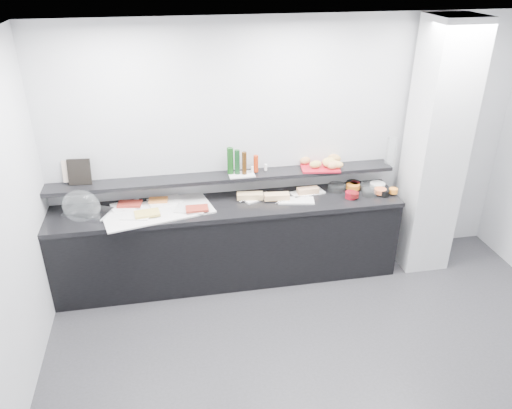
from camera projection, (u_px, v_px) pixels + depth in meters
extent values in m
plane|color=#2D2D30|center=(341.00, 384.00, 4.16)|extent=(5.00, 5.00, 0.00)
cube|color=#B5B8BC|center=(288.00, 148.00, 5.29)|extent=(5.00, 0.02, 2.70)
plane|color=white|center=(376.00, 52.00, 2.93)|extent=(5.00, 5.00, 0.00)
cube|color=silver|center=(435.00, 151.00, 5.23)|extent=(0.50, 0.50, 2.70)
cube|color=black|center=(229.00, 244.00, 5.34)|extent=(3.60, 0.60, 0.85)
cube|color=black|center=(228.00, 206.00, 5.13)|extent=(3.62, 0.62, 0.05)
cube|color=black|center=(225.00, 177.00, 5.17)|extent=(3.60, 0.25, 0.04)
cube|color=#ADAEB4|center=(88.00, 213.00, 4.91)|extent=(0.50, 0.43, 0.04)
ellipsoid|color=silver|center=(81.00, 207.00, 4.81)|extent=(0.43, 0.35, 0.34)
cube|color=silver|center=(158.00, 211.00, 4.97)|extent=(1.15, 0.73, 0.01)
cube|color=white|center=(126.00, 206.00, 5.04)|extent=(0.34, 0.27, 0.01)
cube|color=maroon|center=(130.00, 204.00, 5.04)|extent=(0.25, 0.18, 0.02)
cube|color=white|center=(165.00, 201.00, 5.13)|extent=(0.38, 0.29, 0.01)
cube|color=orange|center=(158.00, 200.00, 5.12)|extent=(0.20, 0.14, 0.02)
cube|color=white|center=(136.00, 216.00, 4.86)|extent=(0.31, 0.24, 0.01)
cube|color=#D9BC54|center=(147.00, 213.00, 4.86)|extent=(0.26, 0.18, 0.02)
cube|color=silver|center=(191.00, 209.00, 4.99)|extent=(0.35, 0.28, 0.01)
cube|color=maroon|center=(197.00, 209.00, 4.95)|extent=(0.22, 0.14, 0.02)
cube|color=white|center=(258.00, 198.00, 5.24)|extent=(0.34, 0.24, 0.01)
cube|color=tan|center=(250.00, 196.00, 5.20)|extent=(0.28, 0.14, 0.06)
cylinder|color=silver|center=(245.00, 200.00, 5.16)|extent=(0.15, 0.07, 0.01)
cube|color=white|center=(296.00, 201.00, 5.18)|extent=(0.40, 0.23, 0.01)
cube|color=#DDAC74|center=(277.00, 196.00, 5.18)|extent=(0.27, 0.12, 0.06)
cylinder|color=#B0B2B7|center=(281.00, 202.00, 5.14)|extent=(0.15, 0.07, 0.01)
cube|color=white|center=(307.00, 193.00, 5.35)|extent=(0.39, 0.23, 0.01)
cube|color=tan|center=(308.00, 190.00, 5.31)|extent=(0.23, 0.10, 0.06)
cylinder|color=#B2B4B9|center=(311.00, 196.00, 5.26)|extent=(0.16, 0.04, 0.01)
cylinder|color=white|center=(337.00, 187.00, 5.40)|extent=(0.24, 0.24, 0.07)
cylinder|color=orange|center=(353.00, 186.00, 5.40)|extent=(0.16, 0.16, 0.05)
cylinder|color=black|center=(353.00, 185.00, 5.46)|extent=(0.17, 0.17, 0.07)
cylinder|color=#560C0F|center=(355.00, 185.00, 5.44)|extent=(0.11, 0.11, 0.05)
cylinder|color=white|center=(368.00, 187.00, 5.42)|extent=(0.25, 0.25, 0.07)
cylinder|color=silver|center=(377.00, 185.00, 5.42)|extent=(0.17, 0.17, 0.05)
cylinder|color=maroon|center=(351.00, 195.00, 5.24)|extent=(0.12, 0.12, 0.07)
cylinder|color=#5A0C0E|center=(354.00, 195.00, 5.21)|extent=(0.12, 0.12, 0.05)
cylinder|color=white|center=(370.00, 192.00, 5.29)|extent=(0.18, 0.18, 0.07)
cylinder|color=orange|center=(380.00, 191.00, 5.30)|extent=(0.14, 0.14, 0.05)
cylinder|color=black|center=(384.00, 193.00, 5.28)|extent=(0.13, 0.13, 0.07)
cylinder|color=orange|center=(393.00, 191.00, 5.30)|extent=(0.11, 0.11, 0.05)
cube|color=black|center=(79.00, 172.00, 4.91)|extent=(0.23, 0.09, 0.26)
cube|color=#C6A28F|center=(72.00, 171.00, 4.93)|extent=(0.18, 0.05, 0.22)
cube|color=silver|center=(242.00, 175.00, 5.16)|extent=(0.27, 0.17, 0.01)
cylinder|color=#0E3616|center=(237.00, 162.00, 5.11)|extent=(0.07, 0.07, 0.26)
cylinder|color=#371F0A|center=(244.00, 163.00, 5.11)|extent=(0.05, 0.05, 0.24)
cylinder|color=#103C12|center=(230.00, 161.00, 5.11)|extent=(0.09, 0.09, 0.28)
cylinder|color=#B12B0C|center=(256.00, 164.00, 5.18)|extent=(0.06, 0.06, 0.18)
cylinder|color=white|center=(252.00, 170.00, 5.17)|extent=(0.03, 0.03, 0.07)
cylinder|color=white|center=(266.00, 167.00, 5.23)|extent=(0.04, 0.04, 0.07)
cube|color=#B01223|center=(320.00, 167.00, 5.32)|extent=(0.43, 0.33, 0.02)
ellipsoid|color=#BF7D48|center=(305.00, 161.00, 5.36)|extent=(0.13, 0.10, 0.08)
ellipsoid|color=#BD8348|center=(334.00, 158.00, 5.43)|extent=(0.15, 0.13, 0.08)
ellipsoid|color=#B88846|center=(335.00, 159.00, 5.41)|extent=(0.14, 0.11, 0.08)
ellipsoid|color=#BA9B47|center=(316.00, 164.00, 5.27)|extent=(0.15, 0.11, 0.08)
ellipsoid|color=tan|center=(333.00, 165.00, 5.24)|extent=(0.14, 0.12, 0.08)
ellipsoid|color=tan|center=(336.00, 164.00, 5.26)|extent=(0.18, 0.15, 0.08)
ellipsoid|color=tan|center=(329.00, 164.00, 5.28)|extent=(0.14, 0.09, 0.08)
ellipsoid|color=gold|center=(329.00, 161.00, 5.34)|extent=(0.18, 0.14, 0.08)
cylinder|color=white|center=(391.00, 151.00, 5.35)|extent=(0.15, 0.15, 0.30)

